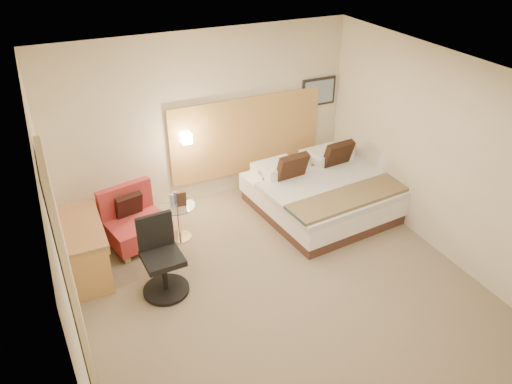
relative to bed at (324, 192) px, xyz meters
name	(u,v)px	position (x,y,z in m)	size (l,w,h in m)	color
floor	(275,285)	(-1.49, -1.29, -0.33)	(4.80, 5.00, 0.02)	#7F6C55
ceiling	(281,78)	(-1.49, -1.29, 2.39)	(4.80, 5.00, 0.02)	silver
wall_back	(204,119)	(-1.49, 1.22, 1.03)	(4.80, 0.02, 2.70)	beige
wall_front	(429,347)	(-1.49, -3.80, 1.03)	(4.80, 0.02, 2.70)	beige
wall_left	(57,246)	(-3.90, -1.29, 1.03)	(0.02, 5.00, 2.70)	beige
wall_right	(440,155)	(0.92, -1.29, 1.03)	(0.02, 5.00, 2.70)	beige
headboard_panel	(247,136)	(-0.79, 1.18, 0.63)	(2.60, 0.04, 1.30)	tan
art_frame	(319,92)	(0.53, 1.19, 1.18)	(0.62, 0.03, 0.47)	black
art_canvas	(319,92)	(0.53, 1.17, 1.18)	(0.54, 0.01, 0.39)	#748B9F
lamp_arm	(185,137)	(-1.84, 1.13, 0.83)	(0.02, 0.02, 0.12)	silver
lamp_shade	(186,138)	(-1.84, 1.07, 0.83)	(0.15, 0.15, 0.15)	#F7E5C0
curtain	(68,270)	(-3.85, -1.54, 0.90)	(0.06, 0.90, 2.42)	beige
bottle_a	(172,200)	(-2.35, 0.23, 0.32)	(0.06, 0.06, 0.20)	#99C3ED
bottle_b	(175,198)	(-2.29, 0.28, 0.32)	(0.06, 0.06, 0.20)	#7E91C3
menu_folder	(182,199)	(-2.22, 0.20, 0.33)	(0.13, 0.05, 0.22)	#3E2619
bed	(324,192)	(0.00, 0.00, 0.00)	(2.18, 2.14, 0.98)	#482B24
lounge_chair	(134,222)	(-2.88, 0.38, 0.01)	(0.93, 0.85, 0.84)	tan
side_table	(179,220)	(-2.29, 0.22, -0.02)	(0.52, 0.52, 0.55)	silver
desk	(83,235)	(-3.60, -0.03, 0.26)	(0.55, 1.19, 0.74)	#A26C3F
desk_chair	(162,263)	(-2.80, -0.78, 0.10)	(0.60, 0.60, 1.02)	black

